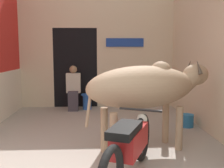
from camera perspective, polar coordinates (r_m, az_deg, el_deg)
name	(u,v)px	position (r m, az deg, el deg)	size (l,w,h in m)	color
wall_back_with_doorway	(89,50)	(7.53, -5.06, 7.47)	(4.22, 0.93, 3.83)	beige
wall_right_with_door	(215,32)	(5.26, 21.54, 10.48)	(0.22, 4.83, 3.83)	beige
cow	(148,87)	(4.03, 7.77, -0.67)	(2.16, 1.24, 1.41)	tan
motorcycle_near	(130,145)	(3.15, 3.87, -13.17)	(0.88, 1.86, 0.77)	black
shopkeeper_seated	(73,87)	(6.92, -8.41, -0.65)	(0.37, 0.33, 1.17)	#3D3842
plastic_stool	(87,101)	(7.04, -5.44, -3.72)	(0.32, 0.32, 0.41)	#2856B2
bucket	(187,121)	(5.63, 16.02, -7.66)	(0.26, 0.26, 0.26)	#23669E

